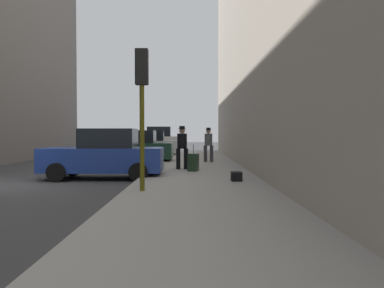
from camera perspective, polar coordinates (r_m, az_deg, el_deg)
The scene contains 12 objects.
ground_plane at distance 13.22m, azimuth -26.15°, elevation -5.58°, with size 120.00×120.00×0.00m, color #38383A.
sidewalk at distance 11.89m, azimuth 0.97°, elevation -5.84°, with size 4.00×40.00×0.15m, color gray.
parked_blue_sedan at distance 13.74m, azimuth -13.29°, elevation -1.64°, with size 4.22×2.10×1.79m.
parked_dark_green_sedan at distance 20.62m, azimuth -8.86°, elevation -0.56°, with size 4.21×2.08×1.79m.
parked_silver_sedan at distance 26.85m, azimuth -6.82°, elevation -0.06°, with size 4.27×2.19×1.79m.
parked_white_van at distance 33.92m, azimuth -5.42°, elevation 0.59°, with size 4.64×2.14×2.25m.
fire_hydrant at distance 14.07m, azimuth -5.53°, elevation -2.97°, with size 0.42×0.22×0.70m.
traffic_light at distance 9.67m, azimuth -7.78°, elevation 8.39°, with size 0.32×0.32×3.60m.
pedestrian_with_fedora at distance 15.42m, azimuth -1.66°, elevation -0.19°, with size 0.51×0.43×1.78m.
pedestrian_with_beanie at distance 19.37m, azimuth 2.39°, elevation 0.17°, with size 0.51×0.43×1.78m.
rolling_suitcase at distance 14.70m, azimuth 0.07°, elevation -2.79°, with size 0.46×0.62×1.04m.
duffel_bag at distance 11.70m, azimuth 6.65°, elevation -4.91°, with size 0.32×0.44×0.28m.
Camera 1 is at (5.77, -11.79, 1.61)m, focal length 35.00 mm.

